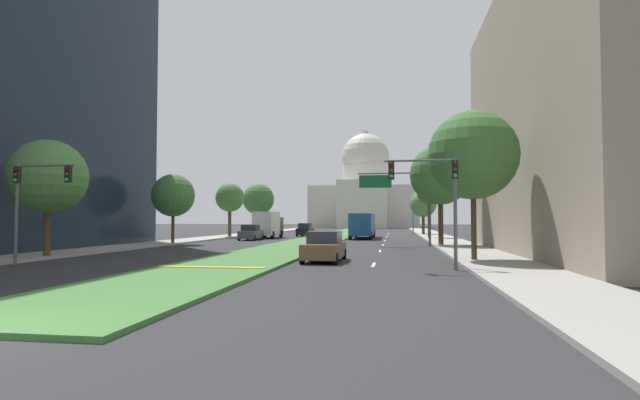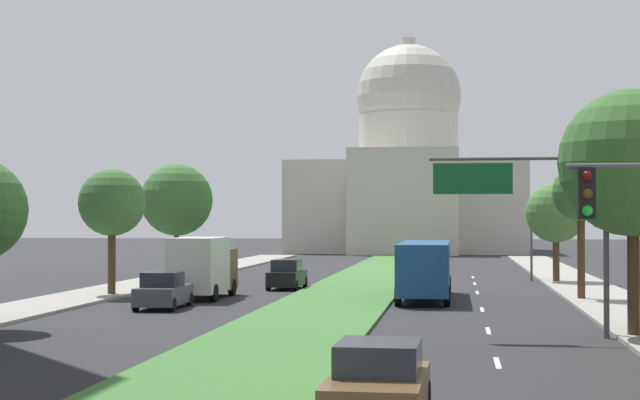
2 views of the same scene
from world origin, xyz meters
TOP-DOWN VIEW (x-y plane):
  - ground_plane at (0.00, 64.30)m, footprint 282.93×282.93m
  - grass_median at (0.00, 57.87)m, footprint 5.60×115.75m
  - lane_dashes_right at (7.12, 45.24)m, footprint 0.16×56.86m
  - sidewalk_left at (-13.44, 51.44)m, footprint 4.00×115.75m
  - sidewalk_right at (13.44, 51.44)m, footprint 4.00×115.75m
  - capitol_building at (0.00, 127.86)m, footprint 28.59×28.21m
  - traffic_light_far_right at (10.94, 67.32)m, footprint 0.28×0.35m
  - overhead_guide_sign at (8.78, 34.12)m, footprint 6.24×0.20m
  - street_tree_right_mid at (12.06, 34.16)m, footprint 5.18×5.18m
  - street_tree_left_far at (-12.36, 50.55)m, footprint 3.61×3.61m
  - street_tree_right_far at (12.22, 50.59)m, footprint 2.90×2.90m
  - street_tree_left_distant at (-12.92, 65.52)m, footprint 4.90×4.90m
  - street_tree_right_distant at (12.31, 64.79)m, footprint 3.87×3.87m
  - sedan_lead_stopped at (4.36, 18.22)m, footprint 2.06×4.40m
  - sedan_midblock at (-7.51, 43.65)m, footprint 2.01×4.26m
  - sedan_distant at (-3.96, 57.38)m, footprint 1.89×4.24m
  - box_truck_delivery at (-7.14, 49.64)m, footprint 2.40×6.40m
  - city_bus at (4.36, 50.65)m, footprint 2.62×11.00m

SIDE VIEW (x-z plane):
  - ground_plane at x=0.00m, z-range 0.00..0.00m
  - lane_dashes_right at x=7.12m, z-range 0.00..0.01m
  - grass_median at x=0.00m, z-range 0.00..0.14m
  - sidewalk_left at x=-13.44m, z-range 0.00..0.15m
  - sidewalk_right at x=13.44m, z-range 0.00..0.15m
  - sedan_lead_stopped at x=4.36m, z-range -0.05..1.61m
  - sedan_midblock at x=-7.51m, z-range -0.05..1.66m
  - sedan_distant at x=-3.96m, z-range -0.06..1.70m
  - box_truck_delivery at x=-7.14m, z-range 0.08..3.28m
  - city_bus at x=4.36m, z-range 0.29..3.24m
  - traffic_light_far_right at x=10.94m, z-range 0.71..5.91m
  - street_tree_right_distant at x=12.31m, z-range 1.28..7.77m
  - overhead_guide_sign at x=8.78m, z-range 1.43..7.93m
  - street_tree_left_far at x=-12.36m, z-range 1.57..8.41m
  - street_tree_right_far at x=12.22m, z-range 1.94..8.88m
  - street_tree_left_distant at x=-12.92m, z-range 1.48..9.37m
  - street_tree_right_mid at x=12.06m, z-range 1.75..10.47m
  - capitol_building at x=0.00m, z-range -4.40..22.74m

